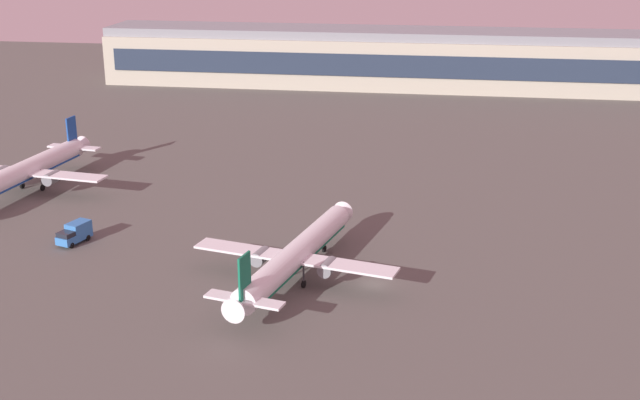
# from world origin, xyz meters

# --- Properties ---
(ground_plane) EXTENTS (416.00, 416.00, 0.00)m
(ground_plane) POSITION_xyz_m (0.00, 0.00, 0.00)
(ground_plane) COLOR #56544F
(terminal_building) EXTENTS (169.37, 22.40, 16.40)m
(terminal_building) POSITION_xyz_m (-5.65, 138.91, 8.09)
(terminal_building) COLOR #B2AD99
(terminal_building) RESTS_ON ground
(airplane_terminal_side) EXTENTS (28.78, 36.73, 9.51)m
(airplane_terminal_side) POSITION_xyz_m (-10.69, -0.24, 3.60)
(airplane_terminal_side) COLOR white
(airplane_terminal_side) RESTS_ON ground
(airplane_mid_apron) EXTENTS (31.15, 39.90, 10.24)m
(airplane_mid_apron) POSITION_xyz_m (-65.09, 29.83, 3.87)
(airplane_mid_apron) COLOR white
(airplane_mid_apron) RESTS_ON ground
(catering_truck) EXTENTS (4.01, 6.10, 3.05)m
(catering_truck) POSITION_xyz_m (-46.10, 8.28, 1.58)
(catering_truck) COLOR #3372BF
(catering_truck) RESTS_ON ground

